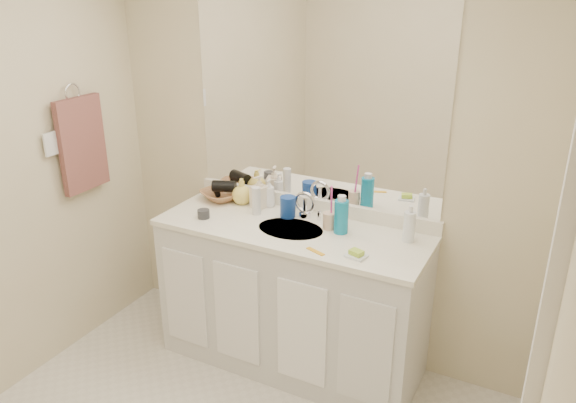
% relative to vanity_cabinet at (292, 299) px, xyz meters
% --- Properties ---
extents(wall_back, '(2.60, 0.02, 2.40)m').
position_rel_vanity_cabinet_xyz_m(wall_back, '(0.00, 0.28, 0.77)').
color(wall_back, beige).
rests_on(wall_back, floor).
extents(wall_right, '(0.02, 2.60, 2.40)m').
position_rel_vanity_cabinet_xyz_m(wall_right, '(1.30, -1.02, 0.77)').
color(wall_right, beige).
rests_on(wall_right, floor).
extents(vanity_cabinet, '(1.50, 0.55, 0.85)m').
position_rel_vanity_cabinet_xyz_m(vanity_cabinet, '(0.00, 0.00, 0.00)').
color(vanity_cabinet, silver).
rests_on(vanity_cabinet, floor).
extents(countertop, '(1.52, 0.57, 0.03)m').
position_rel_vanity_cabinet_xyz_m(countertop, '(0.00, 0.00, 0.44)').
color(countertop, white).
rests_on(countertop, vanity_cabinet).
extents(backsplash, '(1.52, 0.03, 0.08)m').
position_rel_vanity_cabinet_xyz_m(backsplash, '(0.00, 0.26, 0.50)').
color(backsplash, white).
rests_on(backsplash, countertop).
extents(sink_basin, '(0.37, 0.37, 0.02)m').
position_rel_vanity_cabinet_xyz_m(sink_basin, '(0.00, -0.02, 0.44)').
color(sink_basin, beige).
rests_on(sink_basin, countertop).
extents(faucet, '(0.02, 0.02, 0.11)m').
position_rel_vanity_cabinet_xyz_m(faucet, '(0.00, 0.16, 0.51)').
color(faucet, silver).
rests_on(faucet, countertop).
extents(mirror, '(1.48, 0.01, 1.20)m').
position_rel_vanity_cabinet_xyz_m(mirror, '(0.00, 0.27, 1.14)').
color(mirror, white).
rests_on(mirror, wall_back).
extents(blue_mug, '(0.10, 0.10, 0.12)m').
position_rel_vanity_cabinet_xyz_m(blue_mug, '(-0.09, 0.12, 0.52)').
color(blue_mug, '#153B94').
rests_on(blue_mug, countertop).
extents(tan_cup, '(0.08, 0.08, 0.09)m').
position_rel_vanity_cabinet_xyz_m(tan_cup, '(0.19, 0.08, 0.50)').
color(tan_cup, '#D3B194').
rests_on(tan_cup, countertop).
extents(toothbrush, '(0.02, 0.04, 0.21)m').
position_rel_vanity_cabinet_xyz_m(toothbrush, '(0.20, 0.08, 0.60)').
color(toothbrush, '#DF3A9C').
rests_on(toothbrush, tan_cup).
extents(mouthwash_bottle, '(0.08, 0.08, 0.18)m').
position_rel_vanity_cabinet_xyz_m(mouthwash_bottle, '(0.26, 0.06, 0.55)').
color(mouthwash_bottle, '#0E7AA8').
rests_on(mouthwash_bottle, countertop).
extents(clear_pump_bottle, '(0.08, 0.08, 0.16)m').
position_rel_vanity_cabinet_xyz_m(clear_pump_bottle, '(0.61, 0.12, 0.54)').
color(clear_pump_bottle, white).
rests_on(clear_pump_bottle, countertop).
extents(soap_dish, '(0.11, 0.09, 0.01)m').
position_rel_vanity_cabinet_xyz_m(soap_dish, '(0.44, -0.17, 0.46)').
color(soap_dish, white).
rests_on(soap_dish, countertop).
extents(green_soap, '(0.08, 0.06, 0.02)m').
position_rel_vanity_cabinet_xyz_m(green_soap, '(0.44, -0.17, 0.48)').
color(green_soap, '#A4CF32').
rests_on(green_soap, soap_dish).
extents(orange_comb, '(0.11, 0.06, 0.00)m').
position_rel_vanity_cabinet_xyz_m(orange_comb, '(0.24, -0.21, 0.46)').
color(orange_comb, orange).
rests_on(orange_comb, countertop).
extents(dark_jar, '(0.08, 0.08, 0.05)m').
position_rel_vanity_cabinet_xyz_m(dark_jar, '(-0.51, -0.12, 0.48)').
color(dark_jar, '#2C2D32').
rests_on(dark_jar, countertop).
extents(extra_white_bottle, '(0.07, 0.07, 0.16)m').
position_rel_vanity_cabinet_xyz_m(extra_white_bottle, '(-0.27, 0.07, 0.54)').
color(extra_white_bottle, silver).
rests_on(extra_white_bottle, countertop).
extents(soap_bottle_white, '(0.08, 0.08, 0.17)m').
position_rel_vanity_cabinet_xyz_m(soap_bottle_white, '(-0.26, 0.21, 0.54)').
color(soap_bottle_white, white).
rests_on(soap_bottle_white, countertop).
extents(soap_bottle_cream, '(0.11, 0.11, 0.20)m').
position_rel_vanity_cabinet_xyz_m(soap_bottle_cream, '(-0.31, 0.17, 0.55)').
color(soap_bottle_cream, '#F5E4C8').
rests_on(soap_bottle_cream, countertop).
extents(soap_bottle_yellow, '(0.16, 0.16, 0.16)m').
position_rel_vanity_cabinet_xyz_m(soap_bottle_yellow, '(-0.43, 0.17, 0.53)').
color(soap_bottle_yellow, '#ECD45C').
rests_on(soap_bottle_yellow, countertop).
extents(wicker_basket, '(0.32, 0.32, 0.06)m').
position_rel_vanity_cabinet_xyz_m(wicker_basket, '(-0.57, 0.17, 0.48)').
color(wicker_basket, brown).
rests_on(wicker_basket, countertop).
extents(hair_dryer, '(0.16, 0.12, 0.07)m').
position_rel_vanity_cabinet_xyz_m(hair_dryer, '(-0.55, 0.17, 0.54)').
color(hair_dryer, black).
rests_on(hair_dryer, wicker_basket).
extents(towel_ring, '(0.01, 0.11, 0.11)m').
position_rel_vanity_cabinet_xyz_m(towel_ring, '(-1.27, -0.25, 1.12)').
color(towel_ring, silver).
rests_on(towel_ring, wall_left).
extents(hand_towel, '(0.04, 0.32, 0.55)m').
position_rel_vanity_cabinet_xyz_m(hand_towel, '(-1.25, -0.25, 0.82)').
color(hand_towel, brown).
rests_on(hand_towel, towel_ring).
extents(switch_plate, '(0.01, 0.08, 0.13)m').
position_rel_vanity_cabinet_xyz_m(switch_plate, '(-1.27, -0.45, 0.88)').
color(switch_plate, white).
rests_on(switch_plate, wall_left).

